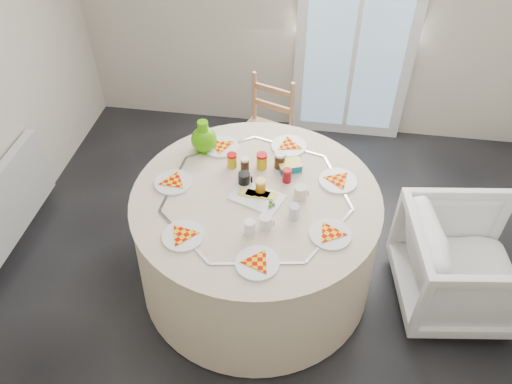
# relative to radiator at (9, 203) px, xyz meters

# --- Properties ---
(floor) EXTENTS (4.00, 4.00, 0.00)m
(floor) POSITION_rel_radiator_xyz_m (1.94, -0.20, -0.38)
(floor) COLOR black
(floor) RESTS_ON ground
(glass_door) EXTENTS (1.00, 0.08, 2.10)m
(glass_door) POSITION_rel_radiator_xyz_m (2.34, 1.75, 0.67)
(glass_door) COLOR silver
(glass_door) RESTS_ON floor
(radiator) EXTENTS (0.07, 1.00, 0.55)m
(radiator) POSITION_rel_radiator_xyz_m (0.00, 0.00, 0.00)
(radiator) COLOR silver
(radiator) RESTS_ON floor
(table) EXTENTS (1.56, 1.56, 0.79)m
(table) POSITION_rel_radiator_xyz_m (1.77, -0.07, -0.01)
(table) COLOR beige
(table) RESTS_ON floor
(wooden_chair) EXTENTS (0.49, 0.48, 0.87)m
(wooden_chair) POSITION_rel_radiator_xyz_m (1.67, 1.00, 0.09)
(wooden_chair) COLOR #A1684A
(wooden_chair) RESTS_ON floor
(armchair) EXTENTS (0.79, 0.83, 0.77)m
(armchair) POSITION_rel_radiator_xyz_m (3.11, -0.06, 0.01)
(armchair) COLOR white
(armchair) RESTS_ON floor
(place_settings) EXTENTS (1.44, 1.44, 0.02)m
(place_settings) POSITION_rel_radiator_xyz_m (1.77, -0.07, 0.39)
(place_settings) COLOR white
(place_settings) RESTS_ON table
(jar_cluster) EXTENTS (0.44, 0.27, 0.12)m
(jar_cluster) POSITION_rel_radiator_xyz_m (1.76, 0.13, 0.44)
(jar_cluster) COLOR #9B491C
(jar_cluster) RESTS_ON table
(butter_tub) EXTENTS (0.17, 0.15, 0.06)m
(butter_tub) POSITION_rel_radiator_xyz_m (1.95, 0.20, 0.41)
(butter_tub) COLOR #076685
(butter_tub) RESTS_ON table
(green_pitcher) EXTENTS (0.20, 0.20, 0.22)m
(green_pitcher) POSITION_rel_radiator_xyz_m (1.37, 0.32, 0.49)
(green_pitcher) COLOR #42A005
(green_pitcher) RESTS_ON table
(cheese_platter) EXTENTS (0.35, 0.29, 0.04)m
(cheese_platter) POSITION_rel_radiator_xyz_m (1.78, -0.09, 0.39)
(cheese_platter) COLOR white
(cheese_platter) RESTS_ON table
(mugs_glasses) EXTENTS (0.63, 0.63, 0.10)m
(mugs_glasses) POSITION_rel_radiator_xyz_m (1.87, -0.10, 0.43)
(mugs_glasses) COLOR gray
(mugs_glasses) RESTS_ON table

